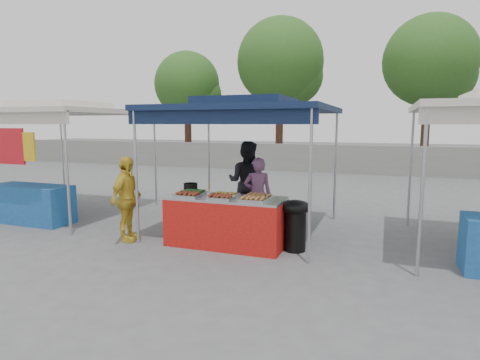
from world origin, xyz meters
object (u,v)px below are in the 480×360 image
(cooking_pot, at_px, (191,187))
(customer_person, at_px, (127,199))
(vendor_woman, at_px, (258,195))
(wok_burner, at_px, (295,221))
(vendor_table, at_px, (226,221))
(helper_man, at_px, (247,182))

(cooking_pot, distance_m, customer_person, 1.15)
(cooking_pot, bearing_deg, vendor_woman, 30.64)
(vendor_woman, distance_m, customer_person, 2.41)
(wok_burner, bearing_deg, cooking_pot, 174.46)
(vendor_table, xyz_separation_m, customer_person, (-1.76, -0.33, 0.33))
(vendor_table, relative_size, cooking_pot, 7.85)
(cooking_pot, height_order, wok_burner, cooking_pot)
(vendor_table, distance_m, cooking_pot, 1.03)
(helper_man, relative_size, customer_person, 1.13)
(vendor_table, relative_size, vendor_woman, 1.37)
(cooking_pot, bearing_deg, helper_man, 66.67)
(vendor_table, bearing_deg, helper_man, 97.55)
(customer_person, bearing_deg, wok_burner, -85.69)
(cooking_pot, distance_m, vendor_woman, 1.29)
(helper_man, bearing_deg, vendor_table, 97.12)
(vendor_table, distance_m, customer_person, 1.82)
(wok_burner, distance_m, helper_man, 2.16)
(vendor_woman, relative_size, helper_man, 0.84)
(cooking_pot, xyz_separation_m, wok_burner, (2.01, -0.20, -0.42))
(vendor_woman, height_order, helper_man, helper_man)
(vendor_table, xyz_separation_m, cooking_pot, (-0.84, 0.34, 0.50))
(vendor_table, distance_m, wok_burner, 1.19)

